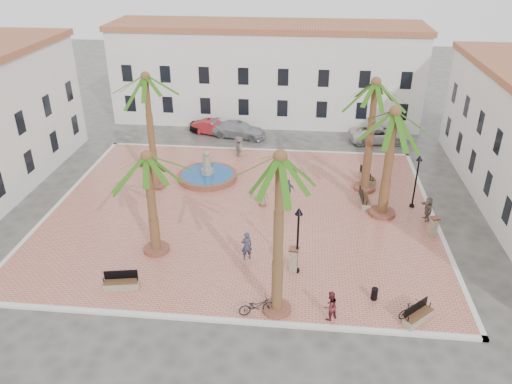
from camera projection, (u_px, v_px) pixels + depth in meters
ground at (242, 212)px, 34.46m from camera, size 120.00×120.00×0.00m
plaza at (242, 211)px, 34.43m from camera, size 26.00×22.00×0.15m
kerb_n at (257, 150)px, 44.14m from camera, size 26.30×0.30×0.16m
kerb_s at (214, 320)px, 24.71m from camera, size 26.30×0.30×0.16m
kerb_e at (435, 221)px, 33.26m from camera, size 0.30×22.30×0.16m
kerb_w at (61, 202)px, 35.59m from camera, size 0.30×22.30×0.16m
building_north at (266, 72)px, 49.93m from camera, size 30.40×7.40×9.50m
fountain at (207, 175)px, 38.63m from camera, size 4.58×4.58×2.37m
palm_nw at (146, 89)px, 34.17m from camera, size 4.77×4.77×8.69m
palm_sw at (148, 170)px, 27.54m from camera, size 5.05×5.05×6.49m
palm_s at (280, 175)px, 21.75m from camera, size 4.76×4.76×8.78m
palm_e at (393, 126)px, 30.94m from camera, size 5.77×5.77×7.65m
palm_ne at (375, 95)px, 33.93m from camera, size 5.30×5.30×8.44m
bench_s at (121, 284)px, 26.69m from camera, size 1.96×0.91×0.99m
bench_se at (418, 316)px, 24.43m from camera, size 1.71×1.65×0.96m
bench_e at (364, 201)px, 34.98m from camera, size 0.72×2.01×1.04m
bench_ne at (367, 178)px, 38.29m from camera, size 1.18×2.05×1.03m
lamppost_s at (298, 229)px, 26.85m from camera, size 0.45×0.45×4.13m
lamppost_e at (417, 172)px, 33.61m from camera, size 0.42×0.42×3.90m
bollard_se at (294, 259)px, 27.84m from camera, size 0.61×0.61×1.52m
bollard_n at (239, 146)px, 42.64m from camera, size 0.67×0.67×1.55m
bollard_e at (434, 226)px, 31.15m from camera, size 0.58×0.58×1.33m
litter_bin at (374, 294)px, 25.86m from camera, size 0.34×0.34×0.67m
cyclist_a at (247, 246)px, 28.82m from camera, size 0.78×0.67×1.81m
bicycle_a at (257, 306)px, 24.80m from camera, size 1.96×1.20×0.97m
cyclist_b at (330, 306)px, 24.33m from camera, size 0.99×0.96×1.60m
bicycle_b at (412, 310)px, 24.59m from camera, size 1.56×1.10×0.92m
pedestrian_fountain_a at (263, 196)px, 34.61m from camera, size 0.88×0.88×1.55m
pedestrian_fountain_b at (288, 190)px, 35.34m from camera, size 0.94×0.40×1.60m
pedestrian_north at (239, 147)px, 42.29m from camera, size 1.00×1.25×1.70m
pedestrian_east at (428, 209)px, 32.86m from camera, size 0.72×1.60×1.67m
car_black at (210, 126)px, 47.83m from camera, size 4.08×2.01×1.34m
car_red at (213, 127)px, 47.53m from camera, size 4.36×2.53×1.36m
car_silver at (239, 130)px, 46.83m from camera, size 5.42×3.04×1.48m
car_white at (379, 134)px, 45.71m from camera, size 5.62×3.09×1.49m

